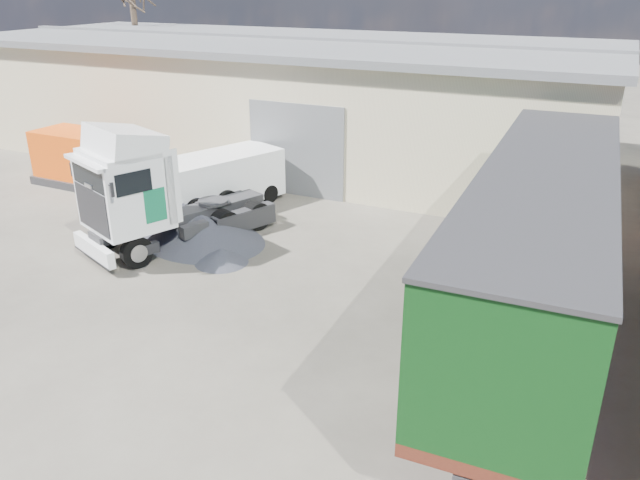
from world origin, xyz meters
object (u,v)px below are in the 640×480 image
at_px(box_trailer, 541,237).
at_px(tractor_unit, 150,197).
at_px(orange_skip, 78,160).
at_px(panel_van, 214,181).

bearing_deg(box_trailer, tractor_unit, 176.08).
xyz_separation_m(tractor_unit, orange_skip, (-7.22, 4.13, -0.75)).
distance_m(box_trailer, orange_skip, 19.34).
bearing_deg(panel_van, box_trailer, 1.17).
distance_m(panel_van, orange_skip, 6.85).
bearing_deg(tractor_unit, panel_van, 117.41).
bearing_deg(box_trailer, orange_skip, 164.61).
bearing_deg(orange_skip, panel_van, -0.21).
distance_m(box_trailer, panel_van, 12.76).
relative_size(panel_van, orange_skip, 1.47).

